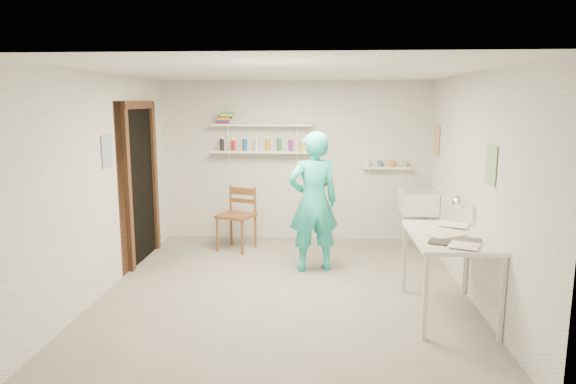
# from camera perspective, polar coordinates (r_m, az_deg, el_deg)

# --- Properties ---
(floor) EXTENTS (4.00, 4.50, 0.02)m
(floor) POSITION_cam_1_polar(r_m,az_deg,el_deg) (5.89, -0.25, -10.90)
(floor) COLOR slate
(floor) RESTS_ON ground
(ceiling) EXTENTS (4.00, 4.50, 0.02)m
(ceiling) POSITION_cam_1_polar(r_m,az_deg,el_deg) (5.51, -0.27, 13.33)
(ceiling) COLOR silver
(ceiling) RESTS_ON wall_back
(wall_back) EXTENTS (4.00, 0.02, 2.40)m
(wall_back) POSITION_cam_1_polar(r_m,az_deg,el_deg) (7.81, 0.87, 3.47)
(wall_back) COLOR silver
(wall_back) RESTS_ON ground
(wall_front) EXTENTS (4.00, 0.02, 2.40)m
(wall_front) POSITION_cam_1_polar(r_m,az_deg,el_deg) (3.37, -2.90, -5.38)
(wall_front) COLOR silver
(wall_front) RESTS_ON ground
(wall_left) EXTENTS (0.02, 4.50, 2.40)m
(wall_left) POSITION_cam_1_polar(r_m,az_deg,el_deg) (6.05, -19.63, 0.95)
(wall_left) COLOR silver
(wall_left) RESTS_ON ground
(wall_right) EXTENTS (0.02, 4.50, 2.40)m
(wall_right) POSITION_cam_1_polar(r_m,az_deg,el_deg) (5.79, 19.99, 0.55)
(wall_right) COLOR silver
(wall_right) RESTS_ON ground
(doorway_recess) EXTENTS (0.02, 0.90, 2.00)m
(doorway_recess) POSITION_cam_1_polar(r_m,az_deg,el_deg) (7.04, -16.04, 0.70)
(doorway_recess) COLOR black
(doorway_recess) RESTS_ON wall_left
(corridor_box) EXTENTS (1.40, 1.50, 2.10)m
(corridor_box) POSITION_cam_1_polar(r_m,az_deg,el_deg) (7.30, -21.32, 1.13)
(corridor_box) COLOR brown
(corridor_box) RESTS_ON ground
(door_lintel) EXTENTS (0.06, 1.05, 0.10)m
(door_lintel) POSITION_cam_1_polar(r_m,az_deg,el_deg) (6.94, -16.31, 9.28)
(door_lintel) COLOR brown
(door_lintel) RESTS_ON wall_left
(door_jamb_near) EXTENTS (0.06, 0.10, 2.00)m
(door_jamb_near) POSITION_cam_1_polar(r_m,az_deg,el_deg) (6.57, -17.33, -0.01)
(door_jamb_near) COLOR brown
(door_jamb_near) RESTS_ON ground
(door_jamb_far) EXTENTS (0.06, 0.10, 2.00)m
(door_jamb_far) POSITION_cam_1_polar(r_m,az_deg,el_deg) (7.50, -14.63, 1.32)
(door_jamb_far) COLOR brown
(door_jamb_far) RESTS_ON ground
(shelf_lower) EXTENTS (1.50, 0.22, 0.03)m
(shelf_lower) POSITION_cam_1_polar(r_m,az_deg,el_deg) (7.70, -2.90, 4.49)
(shelf_lower) COLOR white
(shelf_lower) RESTS_ON wall_back
(shelf_upper) EXTENTS (1.50, 0.22, 0.03)m
(shelf_upper) POSITION_cam_1_polar(r_m,az_deg,el_deg) (7.67, -2.93, 7.46)
(shelf_upper) COLOR white
(shelf_upper) RESTS_ON wall_back
(ledge_shelf) EXTENTS (0.70, 0.14, 0.03)m
(ledge_shelf) POSITION_cam_1_polar(r_m,az_deg,el_deg) (7.78, 10.83, 2.67)
(ledge_shelf) COLOR white
(ledge_shelf) RESTS_ON wall_back
(poster_left) EXTENTS (0.01, 0.28, 0.36)m
(poster_left) POSITION_cam_1_polar(r_m,az_deg,el_deg) (6.04, -19.44, 4.30)
(poster_left) COLOR #334C7F
(poster_left) RESTS_ON wall_left
(poster_right_a) EXTENTS (0.01, 0.34, 0.42)m
(poster_right_a) POSITION_cam_1_polar(r_m,az_deg,el_deg) (7.48, 16.16, 5.48)
(poster_right_a) COLOR #995933
(poster_right_a) RESTS_ON wall_right
(poster_right_b) EXTENTS (0.01, 0.30, 0.38)m
(poster_right_b) POSITION_cam_1_polar(r_m,az_deg,el_deg) (5.23, 21.62, 2.80)
(poster_right_b) COLOR #3F724C
(poster_right_b) RESTS_ON wall_right
(belfast_sink) EXTENTS (0.48, 0.60, 0.30)m
(belfast_sink) POSITION_cam_1_polar(r_m,az_deg,el_deg) (7.45, 14.22, -1.06)
(belfast_sink) COLOR white
(belfast_sink) RESTS_ON wall_right
(man) EXTENTS (0.72, 0.57, 1.74)m
(man) POSITION_cam_1_polar(r_m,az_deg,el_deg) (6.33, 2.84, -1.11)
(man) COLOR #25BBB1
(man) RESTS_ON ground
(wall_clock) EXTENTS (0.31, 0.12, 0.31)m
(wall_clock) POSITION_cam_1_polar(r_m,az_deg,el_deg) (6.49, 3.41, 1.76)
(wall_clock) COLOR beige
(wall_clock) RESTS_ON man
(wooden_chair) EXTENTS (0.59, 0.58, 0.99)m
(wooden_chair) POSITION_cam_1_polar(r_m,az_deg,el_deg) (7.32, -5.77, -2.63)
(wooden_chair) COLOR brown
(wooden_chair) RESTS_ON ground
(work_table) EXTENTS (0.74, 1.23, 0.82)m
(work_table) POSITION_cam_1_polar(r_m,az_deg,el_deg) (5.35, 17.32, -8.78)
(work_table) COLOR silver
(work_table) RESTS_ON ground
(desk_lamp) EXTENTS (0.15, 0.15, 0.15)m
(desk_lamp) POSITION_cam_1_polar(r_m,az_deg,el_deg) (5.71, 18.48, -1.14)
(desk_lamp) COLOR white
(desk_lamp) RESTS_ON work_table
(spray_cans) EXTENTS (1.29, 0.06, 0.17)m
(spray_cans) POSITION_cam_1_polar(r_m,az_deg,el_deg) (7.69, -2.91, 5.23)
(spray_cans) COLOR black
(spray_cans) RESTS_ON shelf_lower
(book_stack) EXTENTS (0.28, 0.14, 0.17)m
(book_stack) POSITION_cam_1_polar(r_m,az_deg,el_deg) (7.75, -7.02, 8.16)
(book_stack) COLOR red
(book_stack) RESTS_ON shelf_upper
(ledge_pots) EXTENTS (0.48, 0.07, 0.09)m
(ledge_pots) POSITION_cam_1_polar(r_m,az_deg,el_deg) (7.77, 10.85, 3.11)
(ledge_pots) COLOR silver
(ledge_pots) RESTS_ON ledge_shelf
(papers) EXTENTS (0.30, 0.22, 0.02)m
(papers) POSITION_cam_1_polar(r_m,az_deg,el_deg) (5.24, 17.56, -4.40)
(papers) COLOR silver
(papers) RESTS_ON work_table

